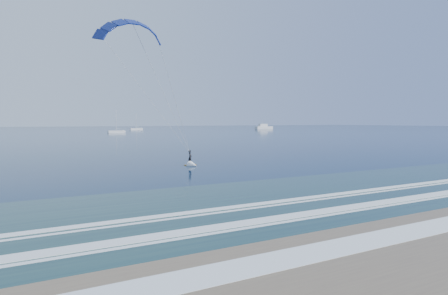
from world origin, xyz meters
TOP-DOWN VIEW (x-y plane):
  - ground at (0.00, 0.00)m, footprint 900.00×900.00m
  - kitesurfer_rig at (-4.52, 31.38)m, footprint 15.67×8.94m
  - motor_yacht at (149.42, 227.30)m, footprint 13.83×3.69m
  - sailboat_3 at (30.07, 185.74)m, footprint 8.22×2.40m
  - sailboat_4 at (59.45, 247.09)m, footprint 8.25×2.40m

SIDE VIEW (x-z plane):
  - ground at x=0.00m, z-range 0.00..0.00m
  - sailboat_4 at x=59.45m, z-range -4.96..6.32m
  - sailboat_3 at x=30.07m, z-range -5.06..6.42m
  - motor_yacht at x=149.42m, z-range -1.43..4.44m
  - kitesurfer_rig at x=-4.52m, z-range 0.26..18.02m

